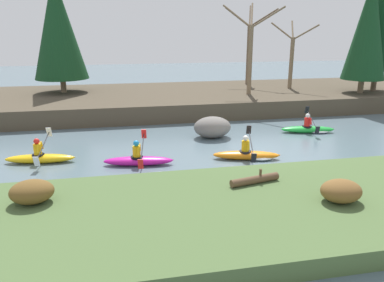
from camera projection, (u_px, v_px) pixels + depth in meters
name	position (u px, v px, depth m)	size (l,w,h in m)	color
ground_plane	(261.00, 152.00, 16.24)	(90.00, 90.00, 0.00)	slate
riverbank_near	(334.00, 203.00, 10.88)	(44.00, 5.61, 0.52)	#4C6638
riverbank_far	(205.00, 98.00, 25.97)	(44.00, 9.62, 1.04)	#4C4233
conifer_tree_far_left	(58.00, 27.00, 23.97)	(3.46, 3.46, 7.53)	#7A664C
conifer_tree_left	(368.00, 27.00, 23.76)	(2.72, 2.72, 7.54)	#7A664C
conifer_tree_mid_left	(384.00, 13.00, 24.51)	(2.50, 2.50, 8.80)	brown
bare_tree_upstream	(250.00, 52.00, 23.77)	(3.19, 3.15, 5.75)	#7A664C
bare_tree_mid_upstream	(249.00, 47.00, 28.26)	(3.25, 3.21, 5.86)	brown
bare_tree_mid_downstream	(292.00, 57.00, 26.34)	(2.63, 2.60, 4.69)	#7A664C
shrub_clump_nearest	(32.00, 192.00, 10.22)	(1.18, 0.98, 0.64)	brown
shrub_clump_second	(341.00, 191.00, 10.29)	(1.15, 0.96, 0.62)	brown
kayaker_lead	(310.00, 129.00, 19.22)	(2.79, 2.06, 1.20)	green
kayaker_middle	(249.00, 155.00, 15.27)	(2.78, 2.05, 1.20)	orange
kayaker_trailing	(139.00, 160.00, 14.59)	(2.80, 2.07, 1.20)	#C61999
kayaker_far_back	(40.00, 157.00, 14.86)	(2.79, 2.07, 1.20)	yellow
boulder_midstream	(212.00, 127.00, 18.28)	(1.83, 1.43, 1.03)	slate
driftwood_log	(255.00, 180.00, 11.55)	(1.67, 0.59, 0.44)	brown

